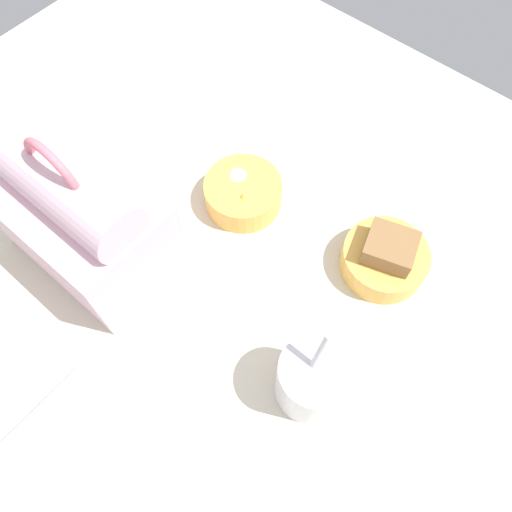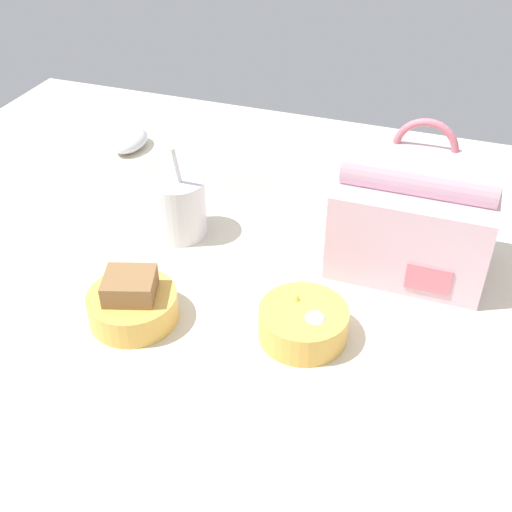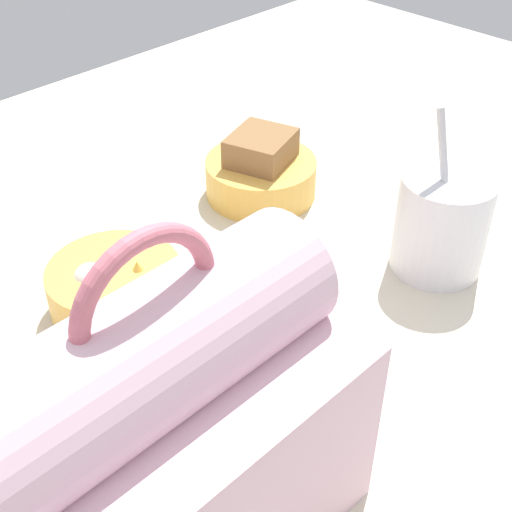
{
  "view_description": "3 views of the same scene",
  "coord_description": "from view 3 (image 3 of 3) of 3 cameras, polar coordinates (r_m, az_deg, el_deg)",
  "views": [
    {
      "loc": [
        -17.03,
        21.14,
        65.01
      ],
      "look_at": [
        2.49,
        -1.99,
        7.0
      ],
      "focal_mm": 35.0,
      "sensor_mm": 36.0,
      "label": 1
    },
    {
      "loc": [
        25.94,
        -68.38,
        59.57
      ],
      "look_at": [
        2.49,
        -1.99,
        7.0
      ],
      "focal_mm": 45.0,
      "sensor_mm": 36.0,
      "label": 2
    },
    {
      "loc": [
        36.13,
        31.59,
        43.38
      ],
      "look_at": [
        2.49,
        -1.99,
        7.0
      ],
      "focal_mm": 50.0,
      "sensor_mm": 36.0,
      "label": 3
    }
  ],
  "objects": [
    {
      "name": "soup_cup",
      "position": [
        0.66,
        14.66,
        2.69
      ],
      "size": [
        8.36,
        8.36,
        15.85
      ],
      "color": "silver",
      "rests_on": "desk_surface"
    },
    {
      "name": "bento_bowl_snacks",
      "position": [
        0.62,
        -11.14,
        -2.48
      ],
      "size": [
        11.39,
        11.39,
        5.19
      ],
      "color": "#EAB24C",
      "rests_on": "desk_surface"
    },
    {
      "name": "desk_surface",
      "position": [
        0.64,
        2.84,
        -4.08
      ],
      "size": [
        140.0,
        110.0,
        2.0
      ],
      "color": "beige",
      "rests_on": "ground"
    },
    {
      "name": "lunch_bag",
      "position": [
        0.42,
        -7.42,
        -14.29
      ],
      "size": [
        21.55,
        14.8,
        23.12
      ],
      "color": "beige",
      "rests_on": "desk_surface"
    },
    {
      "name": "bento_bowl_sandwich",
      "position": [
        0.76,
        0.39,
        6.69
      ],
      "size": [
        11.75,
        11.75,
        7.08
      ],
      "color": "#EAB24C",
      "rests_on": "desk_surface"
    }
  ]
}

